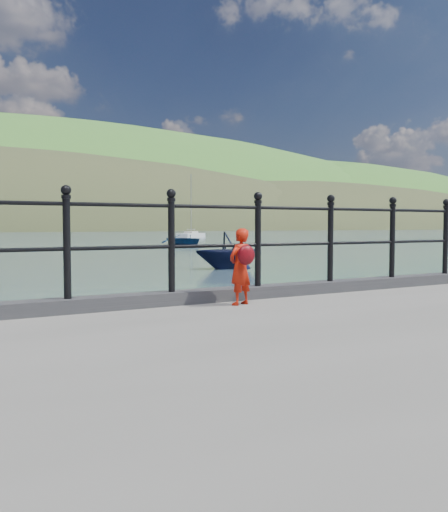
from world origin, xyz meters
TOP-DOWN VIEW (x-y plane):
  - ground at (0.00, 0.00)m, footprint 600.00×600.00m
  - kerb at (0.00, -0.15)m, footprint 60.00×0.30m
  - railing at (0.00, -0.15)m, footprint 18.11×0.11m
  - far_shore at (38.34, 239.41)m, footprint 830.00×200.00m
  - child at (0.07, -0.58)m, footprint 0.38×0.34m
  - launch_blue at (20.01, 42.13)m, footprint 4.11×5.31m
  - launch_navy at (8.87, 14.63)m, footprint 3.32×2.93m
  - sailboat_far at (33.51, 67.95)m, footprint 6.55×5.95m

SIDE VIEW (x-z plane):
  - far_shore at x=38.34m, z-range -100.57..55.43m
  - ground at x=0.00m, z-range 0.00..0.00m
  - sailboat_far at x=33.51m, z-range -4.59..5.28m
  - launch_blue at x=20.01m, z-range 0.00..1.01m
  - launch_navy at x=8.87m, z-range 0.00..1.64m
  - kerb at x=0.00m, z-range 1.00..1.15m
  - child at x=0.07m, z-range 1.01..1.90m
  - railing at x=0.00m, z-range 1.23..2.42m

